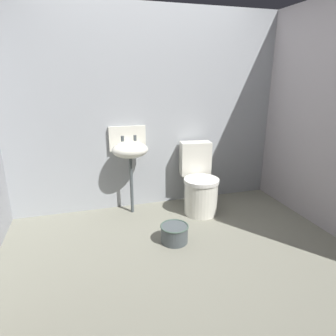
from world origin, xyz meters
The scene contains 6 objects.
ground_plane centered at (0.00, 0.00, -0.04)m, with size 3.56×2.49×0.08m, color slate.
wall_back centered at (0.00, 1.10, 1.14)m, with size 3.56×0.10×2.27m, color #9CA0A5.
wall_right centered at (1.63, 0.10, 1.14)m, with size 0.10×2.29×2.27m, color #A19A9F.
toilet_near_wall centered at (0.51, 0.70, 0.32)m, with size 0.45×0.63×0.78m.
sink centered at (-0.26, 0.88, 0.75)m, with size 0.42×0.35×0.99m.
bucket centered at (0.02, 0.10, 0.09)m, with size 0.28×0.28×0.17m.
Camera 1 is at (-0.75, -2.28, 1.54)m, focal length 31.45 mm.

